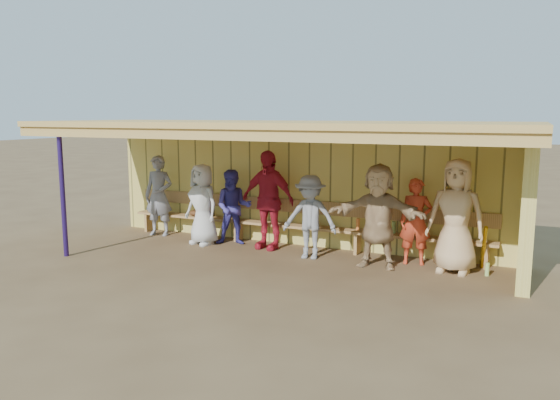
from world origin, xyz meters
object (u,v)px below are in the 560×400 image
Objects in this scene: player_g at (416,222)px; player_b at (202,204)px; player_c at (233,207)px; player_a at (159,196)px; player_e at (310,217)px; player_h at (456,216)px; player_d at (268,200)px; bench at (296,220)px; player_f at (378,216)px.

player_b is at bearing 171.82° from player_g.
player_a is at bearing 154.07° from player_c.
player_b is 1.07× the size of player_e.
player_h is at bearing -32.46° from player_g.
player_d is at bearing -177.34° from player_h.
bench is (1.80, 0.63, -0.29)m from player_b.
player_d is (1.35, 0.24, 0.15)m from player_b.
player_d reaches higher than player_c.
player_e is at bearing -51.28° from bench.
player_e is 1.01× the size of player_g.
player_g reaches higher than bench.
player_d is at bearing -24.98° from player_c.
player_b is 0.22× the size of bench.
player_g is 0.20× the size of bench.
player_d is 3.57m from player_h.
player_d is at bearing -139.13° from bench.
player_f is 1.18× the size of player_g.
player_a is at bearing 167.47° from player_g.
player_e is at bearing -35.41° from player_c.
player_d reaches higher than player_b.
player_c is 0.81m from player_d.
player_d reaches higher than player_h.
player_c is at bearing 168.45° from player_g.
player_d is 0.73m from bench.
player_a is 3.74m from player_e.
player_f reaches higher than player_a.
player_h reaches higher than player_c.
player_b is 4.92m from player_h.
player_e is 1.88m from player_g.
player_e is (2.39, -0.11, -0.05)m from player_b.
player_h reaches higher than bench.
player_a is 6.24m from player_h.
player_d reaches higher than player_a.
player_f is 1.28m from player_h.
player_h is at bearing 15.57° from player_b.
player_d is at bearing 153.72° from player_e.
player_a is 0.91× the size of player_h.
player_h reaches higher than player_a.
player_h is at bearing 7.64° from player_f.
player_a reaches higher than bench.
bench is (-3.12, 0.57, -0.43)m from player_h.
player_e is 0.85× the size of player_f.
player_e is at bearing -179.38° from player_g.
player_b is 2.39m from player_e.
player_e is 2.54m from player_h.
player_c is 4.35m from player_h.
player_d reaches higher than player_g.
player_a is 2.68m from player_d.
player_a reaches higher than player_c.
player_e is at bearing -15.71° from player_a.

